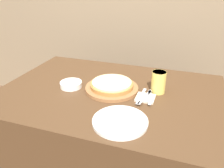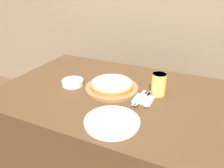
% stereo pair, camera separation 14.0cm
% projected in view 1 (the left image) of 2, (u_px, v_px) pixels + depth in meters
% --- Properties ---
extents(dining_table, '(1.42, 0.97, 0.77)m').
position_uv_depth(dining_table, '(111.00, 138.00, 1.58)').
color(dining_table, '#4C331E').
rests_on(dining_table, ground_plane).
extents(pizza_on_board, '(0.34, 0.34, 0.06)m').
position_uv_depth(pizza_on_board, '(112.00, 86.00, 1.41)').
color(pizza_on_board, '#99663D').
rests_on(pizza_on_board, dining_table).
extents(beer_glass, '(0.09, 0.09, 0.14)m').
position_uv_depth(beer_glass, '(159.00, 81.00, 1.36)').
color(beer_glass, '#E5C65B').
rests_on(beer_glass, dining_table).
extents(dinner_plate, '(0.28, 0.28, 0.02)m').
position_uv_depth(dinner_plate, '(120.00, 121.00, 1.09)').
color(dinner_plate, white).
rests_on(dinner_plate, dining_table).
extents(side_bowl, '(0.14, 0.14, 0.04)m').
position_uv_depth(side_bowl, '(71.00, 84.00, 1.45)').
color(side_bowl, white).
rests_on(side_bowl, dining_table).
extents(napkin_stack, '(0.11, 0.11, 0.01)m').
position_uv_depth(napkin_stack, '(145.00, 98.00, 1.31)').
color(napkin_stack, beige).
rests_on(napkin_stack, dining_table).
extents(fork, '(0.03, 0.20, 0.00)m').
position_uv_depth(fork, '(141.00, 96.00, 1.31)').
color(fork, silver).
rests_on(fork, napkin_stack).
extents(dinner_knife, '(0.06, 0.20, 0.00)m').
position_uv_depth(dinner_knife, '(145.00, 97.00, 1.31)').
color(dinner_knife, silver).
rests_on(dinner_knife, napkin_stack).
extents(spoon, '(0.05, 0.17, 0.00)m').
position_uv_depth(spoon, '(150.00, 97.00, 1.30)').
color(spoon, silver).
rests_on(spoon, napkin_stack).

